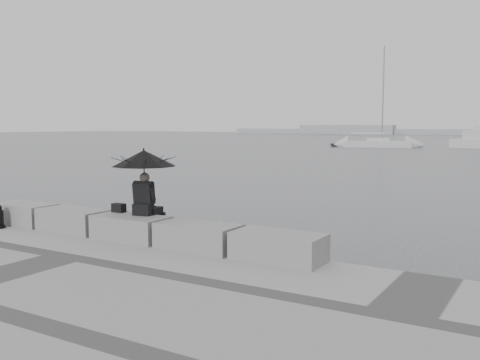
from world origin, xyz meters
The scene contains 10 objects.
ground centered at (0.00, 0.00, 0.00)m, with size 360.00×360.00×0.00m, color #3F4144.
stone_block_far_left centered at (-3.40, -0.45, 0.75)m, with size 1.60×0.80×0.50m, color gray.
stone_block_left centered at (-1.70, -0.45, 0.75)m, with size 1.60×0.80×0.50m, color gray.
stone_block_centre centered at (0.00, -0.45, 0.75)m, with size 1.60×0.80×0.50m, color gray.
stone_block_right centered at (1.70, -0.45, 0.75)m, with size 1.60×0.80×0.50m, color gray.
stone_block_far_right centered at (3.40, -0.45, 0.75)m, with size 1.60×0.80×0.50m, color gray.
seated_person centered at (0.16, -0.21, 2.04)m, with size 1.34×1.34×1.39m.
bag centered at (-0.55, -0.22, 1.09)m, with size 0.29×0.17×0.19m, color black.
sailboat_left centered at (-12.58, 59.39, 0.52)m, with size 8.63×4.80×12.90m.
dinghy centered at (-17.94, 58.81, 0.27)m, with size 3.16×1.34×0.54m, color gray.
Camera 1 is at (7.50, -8.61, 2.86)m, focal length 40.00 mm.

